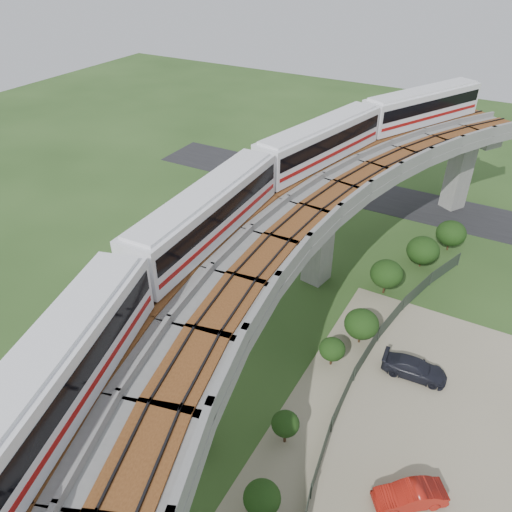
# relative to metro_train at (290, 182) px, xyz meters

# --- Properties ---
(ground) EXTENTS (160.00, 160.00, 0.00)m
(ground) POSITION_rel_metro_train_xyz_m (-0.52, -4.56, -12.31)
(ground) COLOR #2A471C
(ground) RESTS_ON ground
(dirt_lot) EXTENTS (18.00, 26.00, 0.04)m
(dirt_lot) POSITION_rel_metro_train_xyz_m (13.48, -6.56, -12.29)
(dirt_lot) COLOR gray
(dirt_lot) RESTS_ON ground
(asphalt_road) EXTENTS (60.00, 8.00, 0.03)m
(asphalt_road) POSITION_rel_metro_train_xyz_m (-0.52, 25.44, -12.29)
(asphalt_road) COLOR #232326
(asphalt_road) RESTS_ON ground
(viaduct) EXTENTS (19.58, 73.98, 11.40)m
(viaduct) POSITION_rel_metro_train_xyz_m (3.32, -4.56, -3.26)
(viaduct) COLOR #99968E
(viaduct) RESTS_ON ground
(metro_train) EXTENTS (12.80, 61.14, 3.64)m
(metro_train) POSITION_rel_metro_train_xyz_m (0.00, 0.00, 0.00)
(metro_train) COLOR white
(metro_train) RESTS_ON ground
(fence) EXTENTS (3.87, 38.73, 1.50)m
(fence) POSITION_rel_metro_train_xyz_m (9.23, -4.56, -11.56)
(fence) COLOR #2D382D
(fence) RESTS_ON ground
(tree_0) EXTENTS (2.98, 2.98, 3.25)m
(tree_0) POSITION_rel_metro_train_xyz_m (10.22, 17.18, -10.33)
(tree_0) COLOR #382314
(tree_0) RESTS_ON ground
(tree_1) EXTENTS (3.12, 3.12, 3.18)m
(tree_1) POSITION_rel_metro_train_xyz_m (8.49, 12.78, -10.45)
(tree_1) COLOR #382314
(tree_1) RESTS_ON ground
(tree_2) EXTENTS (2.92, 2.92, 3.37)m
(tree_2) POSITION_rel_metro_train_xyz_m (6.67, 6.86, -10.18)
(tree_2) COLOR #382314
(tree_2) RESTS_ON ground
(tree_3) EXTENTS (2.73, 2.73, 3.10)m
(tree_3) POSITION_rel_metro_train_xyz_m (6.91, -0.42, -10.37)
(tree_3) COLOR #382314
(tree_3) RESTS_ON ground
(tree_4) EXTENTS (1.98, 1.98, 2.43)m
(tree_4) POSITION_rel_metro_train_xyz_m (5.85, -3.79, -10.73)
(tree_4) COLOR #382314
(tree_4) RESTS_ON ground
(tree_5) EXTENTS (1.81, 1.81, 2.57)m
(tree_5) POSITION_rel_metro_train_xyz_m (5.85, -11.65, -10.51)
(tree_5) COLOR #382314
(tree_5) RESTS_ON ground
(tree_6) EXTENTS (2.10, 2.10, 2.77)m
(tree_6) POSITION_rel_metro_train_xyz_m (6.94, -16.70, -10.44)
(tree_6) COLOR #382314
(tree_6) RESTS_ON ground
(car_red) EXTENTS (4.21, 3.70, 1.38)m
(car_red) POSITION_rel_metro_train_xyz_m (13.94, -11.81, -11.58)
(car_red) COLOR #A2180F
(car_red) RESTS_ON dirt_lot
(car_dark) EXTENTS (4.84, 2.28, 1.37)m
(car_dark) POSITION_rel_metro_train_xyz_m (11.63, -1.81, -11.59)
(car_dark) COLOR black
(car_dark) RESTS_ON dirt_lot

